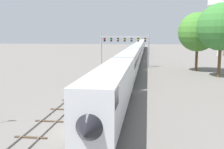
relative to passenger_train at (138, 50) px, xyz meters
name	(u,v)px	position (x,y,z in m)	size (l,w,h in m)	color
ground_plane	(81,131)	(-2.00, -73.41, -2.61)	(400.00, 400.00, 0.00)	slate
track_main	(136,61)	(0.00, -13.41, -2.55)	(2.60, 200.00, 0.16)	slate
track_near	(108,69)	(-5.50, -33.41, -2.55)	(2.60, 160.00, 0.16)	slate
passenger_train	(138,50)	(0.00, 0.00, 0.00)	(3.04, 159.05, 4.80)	silver
signal_gantry	(125,43)	(-2.25, -28.28, 3.27)	(12.10, 0.49, 7.93)	#999BA0
water_tower	(223,2)	(29.97, 10.75, 16.88)	(10.90, 10.90, 24.34)	beige
trackside_tree_left	(198,32)	(13.85, -33.75, 5.80)	(8.33, 8.33, 12.60)	brown
trackside_tree_mid	(221,27)	(16.56, -41.99, 6.65)	(8.70, 8.70, 13.63)	brown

